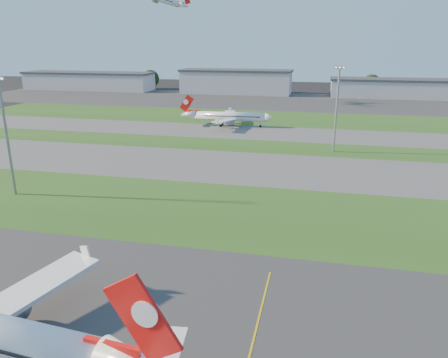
# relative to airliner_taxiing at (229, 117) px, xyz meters

# --- Properties ---
(grass_strip_a) EXTENTS (300.00, 34.00, 0.01)m
(grass_strip_a) POSITION_rel_airliner_taxiing_xyz_m (25.36, -90.48, -3.82)
(grass_strip_a) COLOR #2A511B
(grass_strip_a) RESTS_ON ground
(taxiway_a) EXTENTS (300.00, 32.00, 0.01)m
(taxiway_a) POSITION_rel_airliner_taxiing_xyz_m (25.36, -57.48, -3.82)
(taxiway_a) COLOR #515154
(taxiway_a) RESTS_ON ground
(grass_strip_b) EXTENTS (300.00, 18.00, 0.01)m
(grass_strip_b) POSITION_rel_airliner_taxiing_xyz_m (25.36, -32.48, -3.82)
(grass_strip_b) COLOR #2A511B
(grass_strip_b) RESTS_ON ground
(taxiway_b) EXTENTS (300.00, 26.00, 0.01)m
(taxiway_b) POSITION_rel_airliner_taxiing_xyz_m (25.36, -10.48, -3.82)
(taxiway_b) COLOR #515154
(taxiway_b) RESTS_ON ground
(grass_strip_c) EXTENTS (300.00, 40.00, 0.01)m
(grass_strip_c) POSITION_rel_airliner_taxiing_xyz_m (25.36, 22.52, -3.82)
(grass_strip_c) COLOR #2A511B
(grass_strip_c) RESTS_ON ground
(apron_far) EXTENTS (400.00, 80.00, 0.01)m
(apron_far) POSITION_rel_airliner_taxiing_xyz_m (25.36, 82.52, -3.82)
(apron_far) COLOR #333335
(apron_far) RESTS_ON ground
(airliner_taxiing) EXTENTS (34.97, 29.64, 10.91)m
(airliner_taxiing) POSITION_rel_airliner_taxiing_xyz_m (0.00, 0.00, 0.00)
(airliner_taxiing) COLOR white
(airliner_taxiing) RESTS_ON ground
(light_mast_west) EXTENTS (3.20, 0.70, 25.80)m
(light_mast_west) POSITION_rel_airliner_taxiing_xyz_m (-29.64, -90.48, 10.98)
(light_mast_west) COLOR gray
(light_mast_west) RESTS_ON ground
(light_mast_centre) EXTENTS (3.20, 0.70, 25.80)m
(light_mast_centre) POSITION_rel_airliner_taxiing_xyz_m (40.36, -34.48, 10.98)
(light_mast_centre) COLOR gray
(light_mast_centre) RESTS_ON ground
(hangar_far_west) EXTENTS (91.80, 23.00, 12.20)m
(hangar_far_west) POSITION_rel_airliner_taxiing_xyz_m (-124.64, 112.52, 2.31)
(hangar_far_west) COLOR #A4A7AC
(hangar_far_west) RESTS_ON ground
(hangar_west) EXTENTS (71.40, 23.00, 15.20)m
(hangar_west) POSITION_rel_airliner_taxiing_xyz_m (-19.64, 112.52, 3.81)
(hangar_west) COLOR #A4A7AC
(hangar_west) RESTS_ON ground
(hangar_east) EXTENTS (81.60, 23.00, 11.20)m
(hangar_east) POSITION_rel_airliner_taxiing_xyz_m (80.36, 112.52, 1.81)
(hangar_east) COLOR #A4A7AC
(hangar_east) RESTS_ON ground
(tree_far_west) EXTENTS (11.00, 11.00, 12.00)m
(tree_far_west) POSITION_rel_airliner_taxiing_xyz_m (-164.64, 125.52, 2.66)
(tree_far_west) COLOR black
(tree_far_west) RESTS_ON ground
(tree_west) EXTENTS (12.10, 12.10, 13.20)m
(tree_west) POSITION_rel_airliner_taxiing_xyz_m (-84.64, 127.52, 3.31)
(tree_west) COLOR black
(tree_west) RESTS_ON ground
(tree_mid_west) EXTENTS (9.90, 9.90, 10.80)m
(tree_mid_west) POSITION_rel_airliner_taxiing_xyz_m (5.36, 123.52, 2.01)
(tree_mid_west) COLOR black
(tree_mid_west) RESTS_ON ground
(tree_mid_east) EXTENTS (11.55, 11.55, 12.60)m
(tree_mid_east) POSITION_rel_airliner_taxiing_xyz_m (65.36, 126.52, 2.98)
(tree_mid_east) COLOR black
(tree_mid_east) RESTS_ON ground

